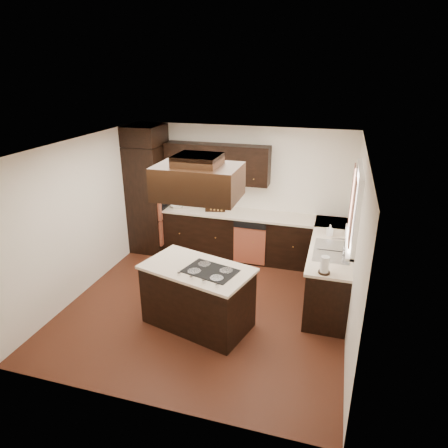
% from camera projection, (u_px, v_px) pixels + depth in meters
% --- Properties ---
extents(floor, '(4.20, 4.20, 0.02)m').
position_uv_depth(floor, '(207.00, 305.00, 6.31)').
color(floor, brown).
rests_on(floor, ground).
extents(ceiling, '(4.20, 4.20, 0.02)m').
position_uv_depth(ceiling, '(204.00, 145.00, 5.39)').
color(ceiling, white).
rests_on(ceiling, ground).
extents(wall_back, '(4.20, 0.02, 2.50)m').
position_uv_depth(wall_back, '(241.00, 191.00, 7.73)').
color(wall_back, white).
rests_on(wall_back, ground).
extents(wall_front, '(4.20, 0.02, 2.50)m').
position_uv_depth(wall_front, '(138.00, 310.00, 3.97)').
color(wall_front, white).
rests_on(wall_front, ground).
extents(wall_left, '(0.02, 4.20, 2.50)m').
position_uv_depth(wall_left, '(82.00, 217.00, 6.40)').
color(wall_left, white).
rests_on(wall_left, ground).
extents(wall_right, '(0.02, 4.20, 2.50)m').
position_uv_depth(wall_right, '(356.00, 249.00, 5.30)').
color(wall_right, white).
rests_on(wall_right, ground).
extents(oven_column, '(0.65, 0.75, 2.12)m').
position_uv_depth(oven_column, '(149.00, 199.00, 7.90)').
color(oven_column, black).
rests_on(oven_column, floor).
extents(wall_oven_face, '(0.05, 0.62, 0.78)m').
position_uv_depth(wall_oven_face, '(165.00, 197.00, 7.79)').
color(wall_oven_face, '#B7593D').
rests_on(wall_oven_face, oven_column).
extents(base_cabinets_back, '(2.93, 0.60, 0.88)m').
position_uv_depth(base_cabinets_back, '(238.00, 236.00, 7.74)').
color(base_cabinets_back, black).
rests_on(base_cabinets_back, floor).
extents(base_cabinets_right, '(0.60, 2.40, 0.88)m').
position_uv_depth(base_cabinets_right, '(329.00, 269.00, 6.48)').
color(base_cabinets_right, black).
rests_on(base_cabinets_right, floor).
extents(countertop_back, '(2.93, 0.63, 0.04)m').
position_uv_depth(countertop_back, '(238.00, 214.00, 7.56)').
color(countertop_back, '#F2DFC4').
rests_on(countertop_back, base_cabinets_back).
extents(countertop_right, '(0.63, 2.40, 0.04)m').
position_uv_depth(countertop_right, '(331.00, 243.00, 6.31)').
color(countertop_right, '#F2DFC4').
rests_on(countertop_right, base_cabinets_right).
extents(upper_cabinets, '(2.00, 0.34, 0.72)m').
position_uv_depth(upper_cabinets, '(217.00, 163.00, 7.48)').
color(upper_cabinets, black).
rests_on(upper_cabinets, wall_back).
extents(dishwasher_front, '(0.60, 0.05, 0.72)m').
position_uv_depth(dishwasher_front, '(249.00, 246.00, 7.42)').
color(dishwasher_front, '#B7593D').
rests_on(dishwasher_front, floor).
extents(window_frame, '(0.06, 1.32, 1.12)m').
position_uv_depth(window_frame, '(356.00, 207.00, 5.65)').
color(window_frame, white).
rests_on(window_frame, wall_right).
extents(window_pane, '(0.00, 1.20, 1.00)m').
position_uv_depth(window_pane, '(358.00, 207.00, 5.64)').
color(window_pane, white).
rests_on(window_pane, wall_right).
extents(curtain_left, '(0.02, 0.34, 0.90)m').
position_uv_depth(curtain_left, '(352.00, 213.00, 5.27)').
color(curtain_left, beige).
rests_on(curtain_left, wall_right).
extents(curtain_right, '(0.02, 0.34, 0.90)m').
position_uv_depth(curtain_right, '(352.00, 195.00, 6.02)').
color(curtain_right, beige).
rests_on(curtain_right, wall_right).
extents(sink_rim, '(0.52, 0.84, 0.01)m').
position_uv_depth(sink_rim, '(332.00, 251.00, 5.99)').
color(sink_rim, silver).
rests_on(sink_rim, countertop_right).
extents(island, '(1.62, 1.15, 0.88)m').
position_uv_depth(island, '(198.00, 297.00, 5.68)').
color(island, black).
rests_on(island, floor).
extents(island_top, '(1.68, 1.22, 0.04)m').
position_uv_depth(island_top, '(197.00, 269.00, 5.51)').
color(island_top, '#F2DFC4').
rests_on(island_top, island).
extents(cooktop, '(0.79, 0.62, 0.01)m').
position_uv_depth(cooktop, '(210.00, 271.00, 5.40)').
color(cooktop, black).
rests_on(cooktop, island_top).
extents(range_hood, '(1.05, 0.72, 0.42)m').
position_uv_depth(range_hood, '(198.00, 182.00, 5.00)').
color(range_hood, black).
rests_on(range_hood, ceiling).
extents(hood_duct, '(0.55, 0.50, 0.13)m').
position_uv_depth(hood_duct, '(198.00, 160.00, 4.90)').
color(hood_duct, black).
rests_on(hood_duct, ceiling).
extents(blender_base, '(0.15, 0.15, 0.10)m').
position_uv_depth(blender_base, '(186.00, 205.00, 7.80)').
color(blender_base, silver).
rests_on(blender_base, countertop_back).
extents(blender_pitcher, '(0.13, 0.13, 0.26)m').
position_uv_depth(blender_pitcher, '(186.00, 197.00, 7.74)').
color(blender_pitcher, silver).
rests_on(blender_pitcher, blender_base).
extents(spice_rack, '(0.39, 0.19, 0.32)m').
position_uv_depth(spice_rack, '(215.00, 203.00, 7.58)').
color(spice_rack, black).
rests_on(spice_rack, countertop_back).
extents(mixing_bowl, '(0.33, 0.33, 0.07)m').
position_uv_depth(mixing_bowl, '(178.00, 206.00, 7.85)').
color(mixing_bowl, white).
rests_on(mixing_bowl, countertop_back).
extents(soap_bottle, '(0.11, 0.11, 0.19)m').
position_uv_depth(soap_bottle, '(330.00, 230.00, 6.51)').
color(soap_bottle, white).
rests_on(soap_bottle, countertop_right).
extents(paper_towel, '(0.14, 0.14, 0.25)m').
position_uv_depth(paper_towel, '(325.00, 265.00, 5.30)').
color(paper_towel, white).
rests_on(paper_towel, countertop_right).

